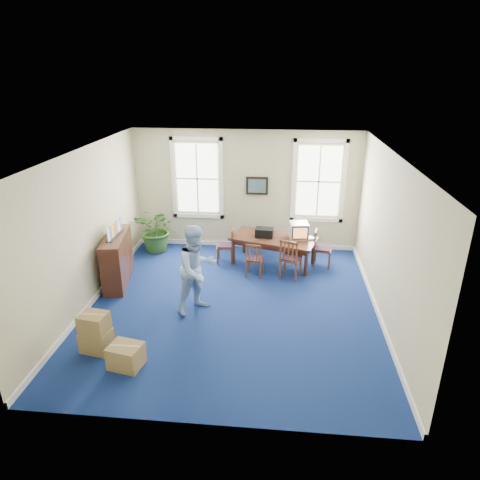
# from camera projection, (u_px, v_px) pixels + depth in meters

# --- Properties ---
(floor) EXTENTS (6.50, 6.50, 0.00)m
(floor) POSITION_uv_depth(u_px,v_px,m) (233.00, 305.00, 9.01)
(floor) COLOR navy
(floor) RESTS_ON ground
(ceiling) EXTENTS (6.50, 6.50, 0.00)m
(ceiling) POSITION_uv_depth(u_px,v_px,m) (231.00, 153.00, 7.80)
(ceiling) COLOR white
(ceiling) RESTS_ON ground
(wall_back) EXTENTS (6.50, 0.00, 6.50)m
(wall_back) POSITION_uv_depth(u_px,v_px,m) (246.00, 191.00, 11.40)
(wall_back) COLOR #BAB08A
(wall_back) RESTS_ON ground
(wall_front) EXTENTS (6.50, 0.00, 6.50)m
(wall_front) POSITION_uv_depth(u_px,v_px,m) (203.00, 328.00, 5.41)
(wall_front) COLOR #BAB08A
(wall_front) RESTS_ON ground
(wall_left) EXTENTS (0.00, 6.50, 6.50)m
(wall_left) POSITION_uv_depth(u_px,v_px,m) (85.00, 230.00, 8.67)
(wall_left) COLOR #BAB08A
(wall_left) RESTS_ON ground
(wall_right) EXTENTS (0.00, 6.50, 6.50)m
(wall_right) POSITION_uv_depth(u_px,v_px,m) (388.00, 240.00, 8.14)
(wall_right) COLOR #BAB08A
(wall_right) RESTS_ON ground
(baseboard_back) EXTENTS (6.00, 0.04, 0.12)m
(baseboard_back) POSITION_uv_depth(u_px,v_px,m) (245.00, 244.00, 11.95)
(baseboard_back) COLOR white
(baseboard_back) RESTS_ON ground
(baseboard_left) EXTENTS (0.04, 6.50, 0.12)m
(baseboard_left) POSITION_uv_depth(u_px,v_px,m) (96.00, 296.00, 9.25)
(baseboard_left) COLOR white
(baseboard_left) RESTS_ON ground
(baseboard_right) EXTENTS (0.04, 6.50, 0.12)m
(baseboard_right) POSITION_uv_depth(u_px,v_px,m) (377.00, 310.00, 8.72)
(baseboard_right) COLOR white
(baseboard_right) RESTS_ON ground
(window_left) EXTENTS (1.40, 0.12, 2.20)m
(window_left) POSITION_uv_depth(u_px,v_px,m) (197.00, 179.00, 11.39)
(window_left) COLOR white
(window_left) RESTS_ON ground
(window_right) EXTENTS (1.40, 0.12, 2.20)m
(window_right) POSITION_uv_depth(u_px,v_px,m) (319.00, 181.00, 11.10)
(window_right) COLOR white
(window_right) RESTS_ON ground
(wall_picture) EXTENTS (0.58, 0.06, 0.48)m
(wall_picture) POSITION_uv_depth(u_px,v_px,m) (257.00, 186.00, 11.27)
(wall_picture) COLOR black
(wall_picture) RESTS_ON ground
(conference_table) EXTENTS (2.26, 1.50, 0.71)m
(conference_table) POSITION_uv_depth(u_px,v_px,m) (273.00, 251.00, 10.79)
(conference_table) COLOR #442115
(conference_table) RESTS_ON ground
(crt_tv) EXTENTS (0.50, 0.53, 0.40)m
(crt_tv) POSITION_uv_depth(u_px,v_px,m) (299.00, 230.00, 10.57)
(crt_tv) COLOR #B7B7BC
(crt_tv) RESTS_ON conference_table
(game_console) EXTENTS (0.20, 0.22, 0.04)m
(game_console) POSITION_uv_depth(u_px,v_px,m) (310.00, 238.00, 10.57)
(game_console) COLOR white
(game_console) RESTS_ON conference_table
(equipment_bag) EXTENTS (0.46, 0.32, 0.22)m
(equipment_bag) POSITION_uv_depth(u_px,v_px,m) (264.00, 233.00, 10.68)
(equipment_bag) COLOR black
(equipment_bag) RESTS_ON conference_table
(chair_near_left) EXTENTS (0.44, 0.44, 0.87)m
(chair_near_left) POSITION_uv_depth(u_px,v_px,m) (255.00, 259.00, 10.15)
(chair_near_left) COLOR brown
(chair_near_left) RESTS_ON ground
(chair_near_right) EXTENTS (0.56, 0.56, 0.99)m
(chair_near_right) POSITION_uv_depth(u_px,v_px,m) (291.00, 258.00, 10.05)
(chair_near_right) COLOR brown
(chair_near_right) RESTS_ON ground
(chair_end_left) EXTENTS (0.43, 0.43, 0.90)m
(chair_end_left) POSITION_uv_depth(u_px,v_px,m) (225.00, 245.00, 10.87)
(chair_end_left) COLOR brown
(chair_end_left) RESTS_ON ground
(chair_end_right) EXTENTS (0.48, 0.48, 0.93)m
(chair_end_right) POSITION_uv_depth(u_px,v_px,m) (323.00, 248.00, 10.64)
(chair_end_right) COLOR brown
(chair_end_right) RESTS_ON ground
(man) EXTENTS (1.13, 1.13, 1.84)m
(man) POSITION_uv_depth(u_px,v_px,m) (197.00, 269.00, 8.52)
(man) COLOR #8FB2DE
(man) RESTS_ON ground
(credenza) EXTENTS (0.70, 1.59, 1.21)m
(credenza) POSITION_uv_depth(u_px,v_px,m) (117.00, 258.00, 9.78)
(credenza) COLOR #442115
(credenza) RESTS_ON ground
(brochure_rack) EXTENTS (0.43, 0.73, 0.33)m
(brochure_rack) POSITION_uv_depth(u_px,v_px,m) (114.00, 227.00, 9.48)
(brochure_rack) COLOR #99999E
(brochure_rack) RESTS_ON credenza
(potted_plant) EXTENTS (1.35, 1.25, 1.25)m
(potted_plant) POSITION_uv_depth(u_px,v_px,m) (157.00, 229.00, 11.43)
(potted_plant) COLOR #274D1C
(potted_plant) RESTS_ON ground
(cardboard_boxes) EXTENTS (1.57, 1.57, 0.76)m
(cardboard_boxes) POSITION_uv_depth(u_px,v_px,m) (108.00, 329.00, 7.53)
(cardboard_boxes) COLOR olive
(cardboard_boxes) RESTS_ON ground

